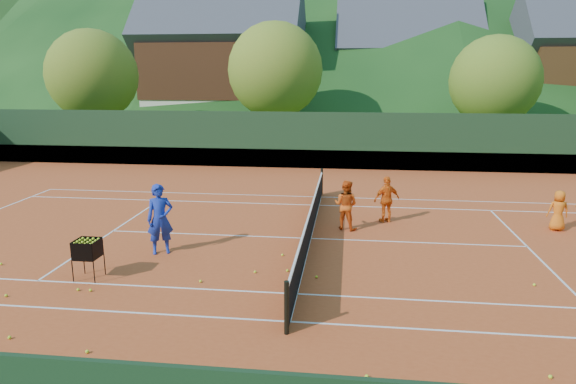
# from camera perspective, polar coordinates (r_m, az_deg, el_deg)

# --- Properties ---
(ground) EXTENTS (400.00, 400.00, 0.00)m
(ground) POSITION_cam_1_polar(r_m,az_deg,el_deg) (15.92, 2.50, -5.25)
(ground) COLOR #315019
(ground) RESTS_ON ground
(clay_court) EXTENTS (40.00, 24.00, 0.02)m
(clay_court) POSITION_cam_1_polar(r_m,az_deg,el_deg) (15.91, 2.50, -5.21)
(clay_court) COLOR #B2441C
(clay_court) RESTS_ON ground
(coach) EXTENTS (0.86, 0.74, 1.99)m
(coach) POSITION_cam_1_polar(r_m,az_deg,el_deg) (14.81, -14.03, -2.94)
(coach) COLOR #182FA2
(coach) RESTS_ON clay_court
(student_a) EXTENTS (0.96, 0.86, 1.62)m
(student_a) POSITION_cam_1_polar(r_m,az_deg,el_deg) (16.73, 6.44, -1.44)
(student_a) COLOR #DF5313
(student_a) RESTS_ON clay_court
(student_b) EXTENTS (1.01, 0.74, 1.59)m
(student_b) POSITION_cam_1_polar(r_m,az_deg,el_deg) (17.74, 10.92, -0.81)
(student_b) COLOR orange
(student_b) RESTS_ON clay_court
(student_c) EXTENTS (0.66, 0.44, 1.32)m
(student_c) POSITION_cam_1_polar(r_m,az_deg,el_deg) (18.70, 27.83, -1.83)
(student_c) COLOR orange
(student_c) RESTS_ON clay_court
(tennis_ball_0) EXTENTS (0.07, 0.07, 0.07)m
(tennis_ball_0) POSITION_cam_1_polar(r_m,az_deg,el_deg) (13.55, -28.83, -10.04)
(tennis_ball_0) COLOR #C0F128
(tennis_ball_0) RESTS_ON clay_court
(tennis_ball_1) EXTENTS (0.07, 0.07, 0.07)m
(tennis_ball_1) POSITION_cam_1_polar(r_m,az_deg,el_deg) (11.54, -28.55, -14.01)
(tennis_ball_1) COLOR #C0F128
(tennis_ball_1) RESTS_ON clay_court
(tennis_ball_2) EXTENTS (0.07, 0.07, 0.07)m
(tennis_ball_2) POSITION_cam_1_polar(r_m,az_deg,el_deg) (13.26, -3.68, -8.85)
(tennis_ball_2) COLOR #C0F128
(tennis_ball_2) RESTS_ON clay_court
(tennis_ball_6) EXTENTS (0.07, 0.07, 0.07)m
(tennis_ball_6) POSITION_cam_1_polar(r_m,az_deg,el_deg) (9.20, 8.73, -19.60)
(tennis_ball_6) COLOR #C0F128
(tennis_ball_6) RESTS_ON clay_court
(tennis_ball_7) EXTENTS (0.07, 0.07, 0.07)m
(tennis_ball_7) POSITION_cam_1_polar(r_m,az_deg,el_deg) (14.41, -0.62, -7.00)
(tennis_ball_7) COLOR #C0F128
(tennis_ball_7) RESTS_ON clay_court
(tennis_ball_8) EXTENTS (0.07, 0.07, 0.07)m
(tennis_ball_8) POSITION_cam_1_polar(r_m,az_deg,el_deg) (12.95, 3.19, -9.40)
(tennis_ball_8) COLOR #C0F128
(tennis_ball_8) RESTS_ON clay_court
(tennis_ball_11) EXTENTS (0.07, 0.07, 0.07)m
(tennis_ball_11) POSITION_cam_1_polar(r_m,az_deg,el_deg) (12.86, -9.70, -9.74)
(tennis_ball_11) COLOR #C0F128
(tennis_ball_11) RESTS_ON clay_court
(tennis_ball_12) EXTENTS (0.07, 0.07, 0.07)m
(tennis_ball_12) POSITION_cam_1_polar(r_m,az_deg,el_deg) (10.44, -21.42, -16.18)
(tennis_ball_12) COLOR #C0F128
(tennis_ball_12) RESTS_ON clay_court
(tennis_ball_13) EXTENTS (0.07, 0.07, 0.07)m
(tennis_ball_13) POSITION_cam_1_polar(r_m,az_deg,el_deg) (10.10, 27.13, -17.81)
(tennis_ball_13) COLOR #C0F128
(tennis_ball_13) RESTS_ON clay_court
(tennis_ball_16) EXTENTS (0.07, 0.07, 0.07)m
(tennis_ball_16) POSITION_cam_1_polar(r_m,az_deg,el_deg) (13.04, -21.09, -10.15)
(tennis_ball_16) COLOR #C0F128
(tennis_ball_16) RESTS_ON clay_court
(tennis_ball_17) EXTENTS (0.07, 0.07, 0.07)m
(tennis_ball_17) POSITION_cam_1_polar(r_m,az_deg,el_deg) (13.32, -0.07, -8.72)
(tennis_ball_17) COLOR #C0F128
(tennis_ball_17) RESTS_ON clay_court
(tennis_ball_18) EXTENTS (0.07, 0.07, 0.07)m
(tennis_ball_18) POSITION_cam_1_polar(r_m,az_deg,el_deg) (13.18, -22.29, -10.00)
(tennis_ball_18) COLOR #C0F128
(tennis_ball_18) RESTS_ON clay_court
(tennis_ball_19) EXTENTS (0.07, 0.07, 0.07)m
(tennis_ball_19) POSITION_cam_1_polar(r_m,az_deg,el_deg) (13.81, 25.68, -9.27)
(tennis_ball_19) COLOR #C0F128
(tennis_ball_19) RESTS_ON clay_court
(tennis_ball_21) EXTENTS (0.07, 0.07, 0.07)m
(tennis_ball_21) POSITION_cam_1_polar(r_m,az_deg,el_deg) (15.74, -29.27, -6.99)
(tennis_ball_21) COLOR #C0F128
(tennis_ball_21) RESTS_ON clay_court
(court_lines) EXTENTS (23.83, 11.03, 0.00)m
(court_lines) POSITION_cam_1_polar(r_m,az_deg,el_deg) (15.91, 2.51, -5.17)
(court_lines) COLOR white
(court_lines) RESTS_ON clay_court
(tennis_net) EXTENTS (0.10, 12.07, 1.10)m
(tennis_net) POSITION_cam_1_polar(r_m,az_deg,el_deg) (15.76, 2.52, -3.45)
(tennis_net) COLOR black
(tennis_net) RESTS_ON clay_court
(perimeter_fence) EXTENTS (40.40, 24.24, 3.00)m
(perimeter_fence) POSITION_cam_1_polar(r_m,az_deg,el_deg) (15.57, 2.55, -0.81)
(perimeter_fence) COLOR black
(perimeter_fence) RESTS_ON clay_court
(ball_hopper) EXTENTS (0.57, 0.57, 1.00)m
(ball_hopper) POSITION_cam_1_polar(r_m,az_deg,el_deg) (13.60, -21.41, -5.99)
(ball_hopper) COLOR black
(ball_hopper) RESTS_ON clay_court
(chalet_left) EXTENTS (13.80, 9.93, 12.92)m
(chalet_left) POSITION_cam_1_polar(r_m,az_deg,el_deg) (46.43, -7.16, 13.76)
(chalet_left) COLOR beige
(chalet_left) RESTS_ON ground
(chalet_mid) EXTENTS (12.65, 8.82, 11.45)m
(chalet_mid) POSITION_cam_1_polar(r_m,az_deg,el_deg) (49.31, 12.90, 12.73)
(chalet_mid) COLOR beige
(chalet_mid) RESTS_ON ground
(tree_a) EXTENTS (6.00, 6.00, 7.88)m
(tree_a) POSITION_cam_1_polar(r_m,az_deg,el_deg) (37.24, -20.95, 12.03)
(tree_a) COLOR #402819
(tree_a) RESTS_ON ground
(tree_b) EXTENTS (6.40, 6.40, 8.40)m
(tree_b) POSITION_cam_1_polar(r_m,az_deg,el_deg) (35.44, -1.45, 13.38)
(tree_b) COLOR #3D2818
(tree_b) RESTS_ON ground
(tree_c) EXTENTS (5.60, 5.60, 7.35)m
(tree_c) POSITION_cam_1_polar(r_m,az_deg,el_deg) (35.21, 21.96, 11.40)
(tree_c) COLOR #3E2819
(tree_c) RESTS_ON ground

